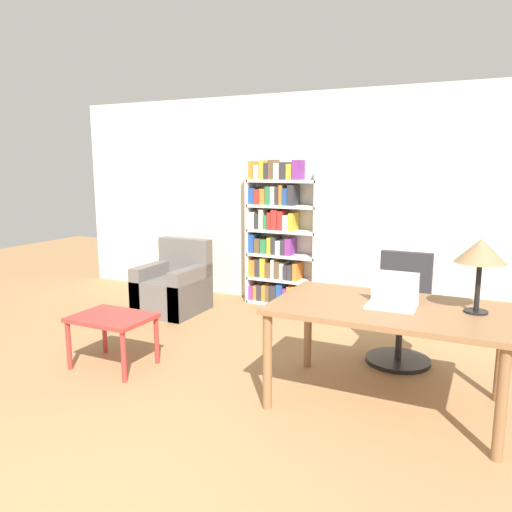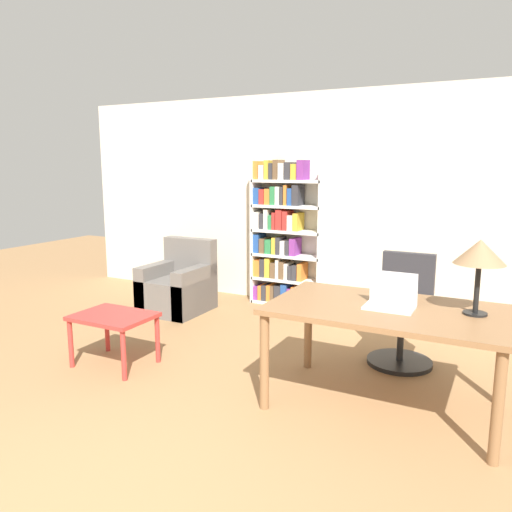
{
  "view_description": "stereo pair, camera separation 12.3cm",
  "coord_description": "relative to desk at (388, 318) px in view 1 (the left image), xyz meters",
  "views": [
    {
      "loc": [
        1.72,
        -1.53,
        1.8
      ],
      "look_at": [
        -0.12,
        2.3,
        1.03
      ],
      "focal_mm": 35.0,
      "sensor_mm": 36.0,
      "label": 1
    },
    {
      "loc": [
        1.83,
        -1.47,
        1.8
      ],
      "look_at": [
        -0.12,
        2.3,
        1.03
      ],
      "focal_mm": 35.0,
      "sensor_mm": 36.0,
      "label": 2
    }
  ],
  "objects": [
    {
      "name": "table_lamp",
      "position": [
        0.59,
        0.1,
        0.52
      ],
      "size": [
        0.34,
        0.34,
        0.53
      ],
      "color": "black",
      "rests_on": "desk"
    },
    {
      "name": "wall_back",
      "position": [
        -1.06,
        2.43,
        0.66
      ],
      "size": [
        8.0,
        0.06,
        2.7
      ],
      "color": "beige",
      "rests_on": "ground_plane"
    },
    {
      "name": "office_chair",
      "position": [
        -0.05,
        0.96,
        -0.27
      ],
      "size": [
        0.59,
        0.59,
        1.01
      ],
      "color": "black",
      "rests_on": "ground_plane"
    },
    {
      "name": "laptop",
      "position": [
        0.02,
        0.01,
        0.14
      ],
      "size": [
        0.35,
        0.24,
        0.26
      ],
      "color": "silver",
      "rests_on": "desk"
    },
    {
      "name": "side_table_blue",
      "position": [
        -2.36,
        -0.32,
        -0.28
      ],
      "size": [
        0.69,
        0.52,
        0.48
      ],
      "color": "#B2332D",
      "rests_on": "ground_plane"
    },
    {
      "name": "armchair",
      "position": [
        -2.88,
        1.38,
        -0.4
      ],
      "size": [
        0.72,
        0.78,
        0.88
      ],
      "color": "#66605B",
      "rests_on": "ground_plane"
    },
    {
      "name": "bookshelf",
      "position": [
        -1.85,
        2.24,
        0.21
      ],
      "size": [
        0.97,
        0.28,
        1.9
      ],
      "color": "white",
      "rests_on": "ground_plane"
    },
    {
      "name": "desk",
      "position": [
        0.0,
        0.0,
        0.0
      ],
      "size": [
        1.68,
        1.0,
        0.78
      ],
      "color": "olive",
      "rests_on": "ground_plane"
    }
  ]
}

